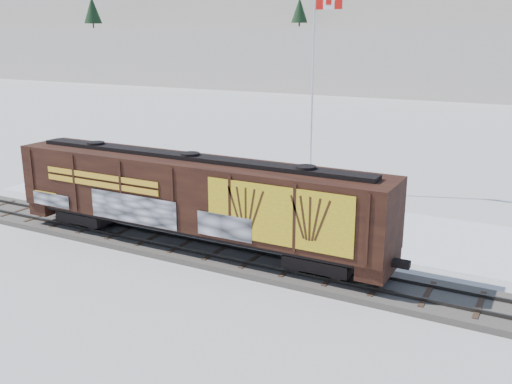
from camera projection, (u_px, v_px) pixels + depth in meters
The scene contains 8 objects.
ground at pixel (218, 257), 27.72m from camera, with size 500.00×500.00×0.00m, color white.
rail_track at pixel (218, 254), 27.68m from camera, with size 50.00×3.40×0.43m.
parking_strip at pixel (285, 215), 34.08m from camera, with size 40.00×8.00×0.03m, color white.
hopper_railcar at pixel (191, 195), 27.60m from camera, with size 19.94×3.06×4.47m.
flagpole at pixel (313, 119), 37.98m from camera, with size 2.30×0.90×13.18m.
car_silver at pixel (171, 188), 36.81m from camera, with size 1.94×4.83×1.65m, color #B4B7BC.
car_white at pixel (278, 213), 32.22m from camera, with size 1.41×4.05×1.33m, color silver.
car_dark at pixel (308, 216), 31.71m from camera, with size 1.85×4.55×1.32m, color #212329.
Camera 1 is at (13.95, -21.90, 10.38)m, focal length 40.00 mm.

